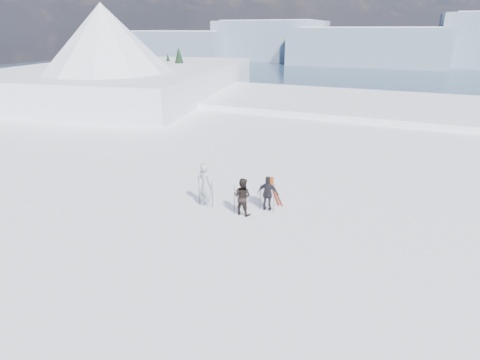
# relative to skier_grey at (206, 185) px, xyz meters

# --- Properties ---
(lake_basin) EXTENTS (820.00, 820.00, 71.62)m
(lake_basin) POSITION_rel_skier_grey_xyz_m (4.01, 26.35, -7.48)
(lake_basin) COLOR white
(lake_basin) RESTS_ON ground
(far_mountain_range) EXTENTS (770.00, 110.00, 53.00)m
(far_mountain_range) POSITION_rel_skier_grey_xyz_m (33.61, 451.14, -8.17)
(far_mountain_range) COLOR slate
(far_mountain_range) RESTS_ON ground
(near_ridge) EXTENTS (31.37, 35.68, 25.62)m
(near_ridge) POSITION_rel_skier_grey_xyz_m (-22.60, 25.71, -4.46)
(near_ridge) COLOR white
(near_ridge) RESTS_ON ground
(skier_grey) EXTENTS (0.83, 0.68, 1.96)m
(skier_grey) POSITION_rel_skier_grey_xyz_m (0.00, 0.00, 0.00)
(skier_grey) COLOR #969AA3
(skier_grey) RESTS_ON ground
(skier_dark) EXTENTS (0.83, 0.68, 1.59)m
(skier_dark) POSITION_rel_skier_grey_xyz_m (1.74, -0.10, -0.19)
(skier_dark) COLOR black
(skier_dark) RESTS_ON ground
(skier_pack) EXTENTS (0.93, 0.47, 1.52)m
(skier_pack) POSITION_rel_skier_grey_xyz_m (2.58, 0.65, -0.22)
(skier_pack) COLOR black
(skier_pack) RESTS_ON ground
(backpack) EXTENTS (0.34, 0.22, 0.45)m
(backpack) POSITION_rel_skier_grey_xyz_m (2.55, 0.90, 0.76)
(backpack) COLOR #C14A12
(backpack) RESTS_ON skier_pack
(ski_poles) EXTENTS (3.21, 0.82, 1.34)m
(ski_poles) POSITION_rel_skier_grey_xyz_m (1.40, 0.09, -0.36)
(ski_poles) COLOR black
(ski_poles) RESTS_ON ground
(skis_loose) EXTENTS (1.00, 1.56, 0.03)m
(skis_loose) POSITION_rel_skier_grey_xyz_m (2.58, 1.98, -0.97)
(skis_loose) COLOR black
(skis_loose) RESTS_ON ground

